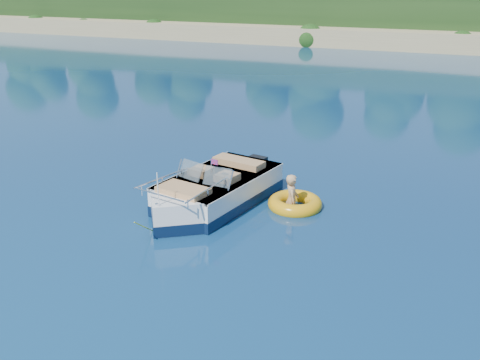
# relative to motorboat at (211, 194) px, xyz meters

# --- Properties ---
(ground) EXTENTS (160.00, 160.00, 0.00)m
(ground) POSITION_rel_motorboat_xyz_m (-1.63, -0.50, -0.34)
(ground) COLOR #0A1F4A
(ground) RESTS_ON ground
(shoreline) EXTENTS (170.00, 59.00, 6.00)m
(shoreline) POSITION_rel_motorboat_xyz_m (-1.63, 63.27, 0.63)
(shoreline) COLOR tan
(shoreline) RESTS_ON ground
(motorboat) EXTENTS (2.52, 5.26, 1.77)m
(motorboat) POSITION_rel_motorboat_xyz_m (0.00, 0.00, 0.00)
(motorboat) COLOR white
(motorboat) RESTS_ON ground
(tow_tube) EXTENTS (1.46, 1.46, 0.38)m
(tow_tube) POSITION_rel_motorboat_xyz_m (2.04, 0.80, -0.24)
(tow_tube) COLOR #ECA00F
(tow_tube) RESTS_ON ground
(boy) EXTENTS (0.64, 0.87, 1.56)m
(boy) POSITION_rel_motorboat_xyz_m (1.96, 0.71, -0.34)
(boy) COLOR tan
(boy) RESTS_ON ground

